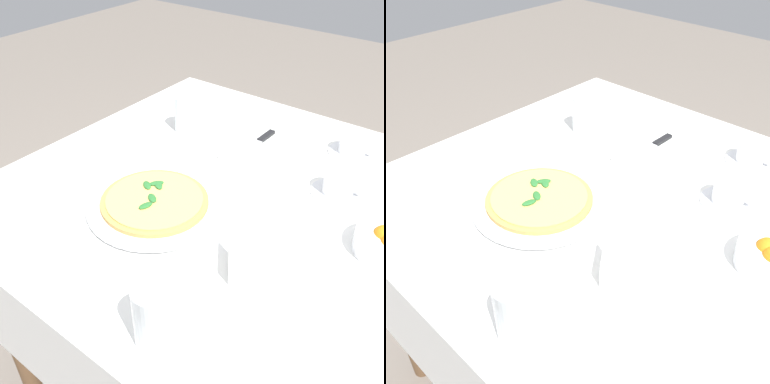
% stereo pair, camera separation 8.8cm
% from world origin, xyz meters
% --- Properties ---
extents(ground_plane, '(8.00, 8.00, 0.00)m').
position_xyz_m(ground_plane, '(0.00, 0.00, 0.00)').
color(ground_plane, slate).
extents(dining_table, '(1.09, 1.09, 0.76)m').
position_xyz_m(dining_table, '(0.00, 0.00, 0.62)').
color(dining_table, white).
rests_on(dining_table, ground_plane).
extents(pizza_plate, '(0.33, 0.33, 0.02)m').
position_xyz_m(pizza_plate, '(0.17, -0.09, 0.77)').
color(pizza_plate, white).
rests_on(pizza_plate, dining_table).
extents(pizza, '(0.26, 0.26, 0.02)m').
position_xyz_m(pizza, '(0.17, -0.09, 0.78)').
color(pizza, tan).
rests_on(pizza, pizza_plate).
extents(coffee_cup_back_corner, '(0.13, 0.13, 0.06)m').
position_xyz_m(coffee_cup_back_corner, '(-0.36, 0.19, 0.79)').
color(coffee_cup_back_corner, white).
rests_on(coffee_cup_back_corner, dining_table).
extents(coffee_cup_left_edge, '(0.13, 0.13, 0.07)m').
position_xyz_m(coffee_cup_left_edge, '(-0.15, 0.23, 0.79)').
color(coffee_cup_left_edge, white).
rests_on(coffee_cup_left_edge, dining_table).
extents(coffee_cup_near_left, '(0.13, 0.13, 0.06)m').
position_xyz_m(coffee_cup_near_left, '(0.39, -0.30, 0.78)').
color(coffee_cup_near_left, white).
rests_on(coffee_cup_near_left, dining_table).
extents(water_glass_right_edge, '(0.07, 0.07, 0.11)m').
position_xyz_m(water_glass_right_edge, '(-0.19, -0.28, 0.81)').
color(water_glass_right_edge, white).
rests_on(water_glass_right_edge, dining_table).
extents(water_glass_far_right, '(0.07, 0.07, 0.13)m').
position_xyz_m(water_glass_far_right, '(0.45, 0.16, 0.81)').
color(water_glass_far_right, white).
rests_on(water_glass_far_right, dining_table).
extents(napkin_folded, '(0.23, 0.15, 0.02)m').
position_xyz_m(napkin_folded, '(-0.22, -0.04, 0.77)').
color(napkin_folded, white).
rests_on(napkin_folded, dining_table).
extents(dinner_knife, '(0.20, 0.02, 0.01)m').
position_xyz_m(dinner_knife, '(-0.22, -0.04, 0.78)').
color(dinner_knife, silver).
rests_on(dinner_knife, napkin_folded).
extents(menu_card, '(0.08, 0.05, 0.06)m').
position_xyz_m(menu_card, '(0.23, 0.16, 0.79)').
color(menu_card, white).
rests_on(menu_card, dining_table).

